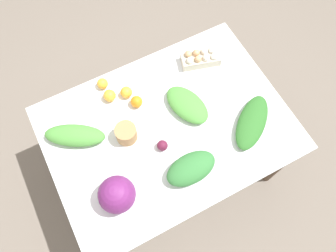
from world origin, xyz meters
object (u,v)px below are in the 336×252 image
object	(u,v)px
greens_bunch_chard	(187,105)
orange_2	(103,84)
egg_carton	(201,58)
cabbage_purple	(117,195)
orange_1	(137,102)
orange_3	(126,92)
greens_bunch_beet_tops	(191,168)
beet_root	(162,145)
paper_bag	(126,133)
greens_bunch_dandelion	(75,135)
greens_bunch_kale	(252,122)
orange_0	(110,96)

from	to	relation	value
greens_bunch_chard	orange_2	world-z (taller)	greens_bunch_chard
egg_carton	greens_bunch_chard	bearing A→B (deg)	-117.22
egg_carton	orange_2	bearing A→B (deg)	-174.89
cabbage_purple	orange_1	distance (m)	0.56
orange_1	orange_3	size ratio (longest dim) A/B	1.00
greens_bunch_beet_tops	orange_3	distance (m)	0.59
greens_bunch_chard	beet_root	size ratio (longest dim) A/B	4.83
paper_bag	orange_3	world-z (taller)	paper_bag
greens_bunch_chard	orange_3	xyz separation A→B (m)	(0.27, -0.24, -0.00)
greens_bunch_dandelion	egg_carton	bearing A→B (deg)	-172.05
greens_bunch_chard	beet_root	xyz separation A→B (m)	(0.24, 0.15, -0.01)
greens_bunch_kale	orange_3	world-z (taller)	same
greens_bunch_chard	orange_0	world-z (taller)	greens_bunch_chard
greens_bunch_dandelion	orange_3	xyz separation A→B (m)	(-0.37, -0.12, -0.01)
greens_bunch_kale	orange_2	distance (m)	0.90
cabbage_purple	greens_bunch_kale	size ratio (longest dim) A/B	0.53
cabbage_purple	greens_bunch_kale	distance (m)	0.84
greens_bunch_kale	egg_carton	bearing A→B (deg)	-85.05
orange_0	paper_bag	bearing A→B (deg)	86.86
orange_0	greens_bunch_beet_tops	bearing A→B (deg)	108.68
orange_0	cabbage_purple	bearing A→B (deg)	70.86
greens_bunch_beet_tops	orange_1	bearing A→B (deg)	-80.59
beet_root	orange_3	bearing A→B (deg)	-84.71
greens_bunch_chard	orange_1	distance (m)	0.29
paper_bag	greens_bunch_dandelion	xyz separation A→B (m)	(0.25, -0.12, -0.01)
paper_bag	greens_bunch_kale	size ratio (longest dim) A/B	0.33
paper_bag	greens_bunch_dandelion	size ratio (longest dim) A/B	0.35
greens_bunch_kale	greens_bunch_beet_tops	bearing A→B (deg)	10.18
orange_0	orange_3	world-z (taller)	orange_0
cabbage_purple	greens_bunch_beet_tops	size ratio (longest dim) A/B	0.68
orange_0	orange_2	world-z (taller)	orange_0
greens_bunch_kale	orange_0	world-z (taller)	orange_0
beet_root	orange_1	world-z (taller)	orange_1
paper_bag	orange_1	distance (m)	0.21
greens_bunch_beet_tops	orange_2	xyz separation A→B (m)	(0.21, -0.70, -0.02)
beet_root	orange_2	xyz separation A→B (m)	(0.14, -0.51, 0.00)
greens_bunch_dandelion	beet_root	size ratio (longest dim) A/B	5.55
egg_carton	orange_1	size ratio (longest dim) A/B	3.66
beet_root	orange_2	size ratio (longest dim) A/B	0.93
greens_bunch_dandelion	orange_3	size ratio (longest dim) A/B	4.82
cabbage_purple	greens_bunch_beet_tops	world-z (taller)	cabbage_purple
cabbage_purple	paper_bag	bearing A→B (deg)	-121.46
greens_bunch_chard	orange_3	world-z (taller)	greens_bunch_chard
paper_bag	beet_root	size ratio (longest dim) A/B	1.96
paper_bag	orange_3	size ratio (longest dim) A/B	1.70
greens_bunch_dandelion	orange_3	bearing A→B (deg)	-161.85
cabbage_purple	greens_bunch_kale	bearing A→B (deg)	-177.59
cabbage_purple	greens_bunch_beet_tops	bearing A→B (deg)	173.79
paper_bag	greens_bunch_kale	xyz separation A→B (m)	(-0.66, 0.26, -0.02)
egg_carton	orange_3	distance (m)	0.50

